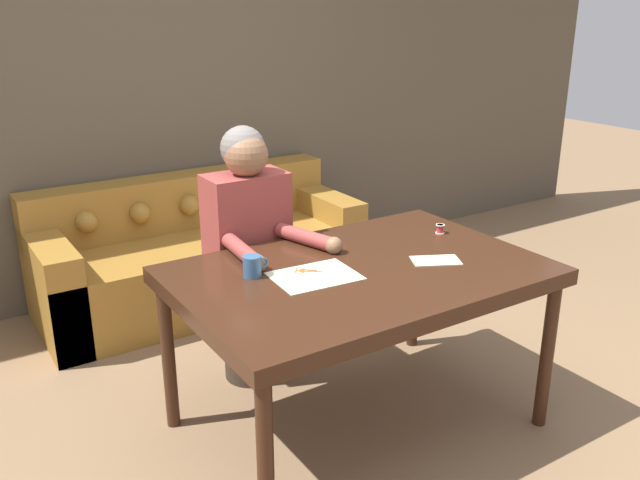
% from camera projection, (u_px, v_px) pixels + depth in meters
% --- Properties ---
extents(ground_plane, '(16.00, 16.00, 0.00)m').
position_uv_depth(ground_plane, '(343.00, 429.00, 3.10)').
color(ground_plane, '#846647').
extents(wall_back, '(8.00, 0.06, 2.60)m').
position_uv_depth(wall_back, '(160.00, 92.00, 4.31)').
color(wall_back, brown).
rests_on(wall_back, ground_plane).
extents(dining_table, '(1.55, 1.03, 0.78)m').
position_uv_depth(dining_table, '(359.00, 283.00, 2.90)').
color(dining_table, '#381E11').
rests_on(dining_table, ground_plane).
extents(couch, '(2.02, 0.79, 0.79)m').
position_uv_depth(couch, '(200.00, 257.00, 4.35)').
color(couch, olive).
rests_on(couch, ground_plane).
extents(person, '(0.47, 0.63, 1.31)m').
position_uv_depth(person, '(249.00, 256.00, 3.32)').
color(person, '#33281E').
rests_on(person, ground_plane).
extents(pattern_paper_main, '(0.36, 0.29, 0.00)m').
position_uv_depth(pattern_paper_main, '(315.00, 276.00, 2.79)').
color(pattern_paper_main, beige).
rests_on(pattern_paper_main, dining_table).
extents(pattern_paper_offcut, '(0.24, 0.20, 0.00)m').
position_uv_depth(pattern_paper_offcut, '(436.00, 260.00, 2.96)').
color(pattern_paper_offcut, beige).
rests_on(pattern_paper_offcut, dining_table).
extents(scissors, '(0.20, 0.17, 0.01)m').
position_uv_depth(scissors, '(311.00, 271.00, 2.84)').
color(scissors, silver).
rests_on(scissors, dining_table).
extents(mug, '(0.11, 0.08, 0.09)m').
position_uv_depth(mug, '(253.00, 266.00, 2.78)').
color(mug, '#335B84').
rests_on(mug, dining_table).
extents(thread_spool, '(0.04, 0.04, 0.05)m').
position_uv_depth(thread_spool, '(440.00, 229.00, 3.30)').
color(thread_spool, red).
rests_on(thread_spool, dining_table).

